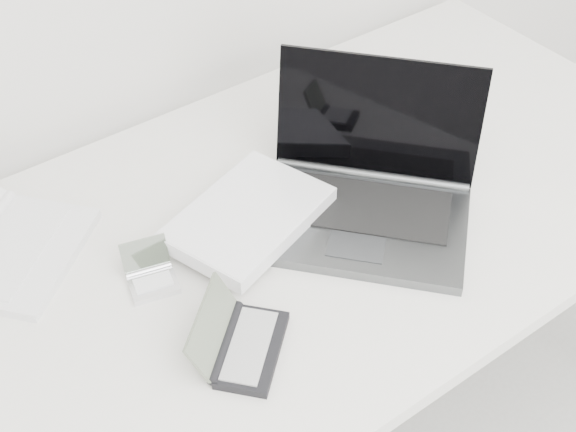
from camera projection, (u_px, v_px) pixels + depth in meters
desk at (288, 241)px, 1.41m from camera, size 1.60×0.80×0.73m
laptop_large at (325, 201)px, 1.36m from camera, size 0.56×0.46×0.24m
pda_silver at (151, 276)px, 1.27m from camera, size 0.09×0.10×0.06m
palmtop_charcoal at (241, 344)px, 1.17m from camera, size 0.19×0.19×0.08m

